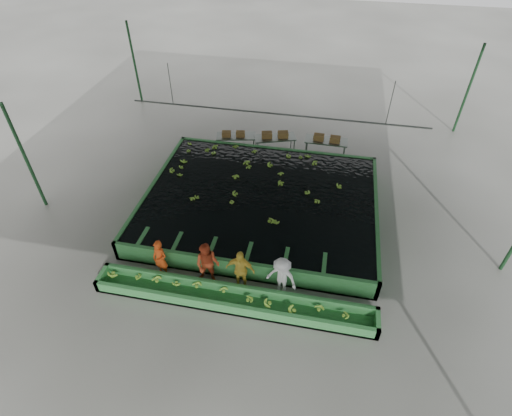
% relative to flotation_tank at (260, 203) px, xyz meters
% --- Properties ---
extents(ground, '(80.00, 80.00, 0.00)m').
position_rel_flotation_tank_xyz_m(ground, '(0.00, -1.50, -0.45)').
color(ground, gray).
rests_on(ground, ground).
extents(shed_roof, '(20.00, 22.00, 0.04)m').
position_rel_flotation_tank_xyz_m(shed_roof, '(0.00, -1.50, 4.55)').
color(shed_roof, gray).
rests_on(shed_roof, shed_posts).
extents(shed_posts, '(20.00, 22.00, 5.00)m').
position_rel_flotation_tank_xyz_m(shed_posts, '(0.00, -1.50, 2.05)').
color(shed_posts, '#1C4725').
rests_on(shed_posts, ground).
extents(flotation_tank, '(10.00, 8.00, 0.90)m').
position_rel_flotation_tank_xyz_m(flotation_tank, '(0.00, 0.00, 0.00)').
color(flotation_tank, '#34803D').
rests_on(flotation_tank, ground).
extents(tank_water, '(9.70, 7.70, 0.00)m').
position_rel_flotation_tank_xyz_m(tank_water, '(0.00, -0.00, 0.40)').
color(tank_water, black).
rests_on(tank_water, flotation_tank).
extents(sorting_trough, '(10.00, 1.00, 0.50)m').
position_rel_flotation_tank_xyz_m(sorting_trough, '(0.00, -5.10, -0.20)').
color(sorting_trough, '#34803D').
rests_on(sorting_trough, ground).
extents(cableway_rail, '(0.08, 0.08, 14.00)m').
position_rel_flotation_tank_xyz_m(cableway_rail, '(0.00, 3.50, 2.55)').
color(cableway_rail, '#59605B').
rests_on(cableway_rail, shed_roof).
extents(rail_hanger_left, '(0.04, 0.04, 2.00)m').
position_rel_flotation_tank_xyz_m(rail_hanger_left, '(-5.00, 3.50, 3.55)').
color(rail_hanger_left, '#59605B').
rests_on(rail_hanger_left, shed_roof).
extents(rail_hanger_right, '(0.04, 0.04, 2.00)m').
position_rel_flotation_tank_xyz_m(rail_hanger_right, '(5.00, 3.50, 3.55)').
color(rail_hanger_right, '#59605B').
rests_on(rail_hanger_right, shed_roof).
extents(worker_a, '(0.69, 0.55, 1.66)m').
position_rel_flotation_tank_xyz_m(worker_a, '(-2.92, -4.30, 0.38)').
color(worker_a, '#F64F17').
rests_on(worker_a, ground).
extents(worker_b, '(0.93, 0.73, 1.87)m').
position_rel_flotation_tank_xyz_m(worker_b, '(-1.10, -4.30, 0.48)').
color(worker_b, '#C34422').
rests_on(worker_b, ground).
extents(worker_c, '(1.07, 0.47, 1.80)m').
position_rel_flotation_tank_xyz_m(worker_c, '(0.09, -4.30, 0.45)').
color(worker_c, yellow).
rests_on(worker_c, ground).
extents(worker_d, '(1.25, 0.91, 1.73)m').
position_rel_flotation_tank_xyz_m(worker_d, '(1.58, -4.30, 0.41)').
color(worker_d, white).
rests_on(worker_d, ground).
extents(packing_table_left, '(2.19, 1.25, 0.94)m').
position_rel_flotation_tank_xyz_m(packing_table_left, '(-2.21, 4.63, 0.02)').
color(packing_table_left, '#59605B').
rests_on(packing_table_left, ground).
extents(packing_table_mid, '(2.30, 1.51, 0.97)m').
position_rel_flotation_tank_xyz_m(packing_table_mid, '(-0.16, 4.83, 0.04)').
color(packing_table_mid, '#59605B').
rests_on(packing_table_mid, ground).
extents(packing_table_right, '(2.19, 0.90, 0.99)m').
position_rel_flotation_tank_xyz_m(packing_table_right, '(2.50, 5.02, 0.05)').
color(packing_table_right, '#59605B').
rests_on(packing_table_right, ground).
extents(box_stack_left, '(1.24, 0.56, 0.26)m').
position_rel_flotation_tank_xyz_m(box_stack_left, '(-2.33, 4.55, 0.49)').
color(box_stack_left, brown).
rests_on(box_stack_left, packing_table_left).
extents(box_stack_mid, '(1.42, 0.71, 0.30)m').
position_rel_flotation_tank_xyz_m(box_stack_mid, '(-0.16, 4.81, 0.52)').
color(box_stack_mid, brown).
rests_on(box_stack_mid, packing_table_mid).
extents(box_stack_right, '(1.38, 0.46, 0.29)m').
position_rel_flotation_tank_xyz_m(box_stack_right, '(2.52, 4.96, 0.54)').
color(box_stack_right, brown).
rests_on(box_stack_right, packing_table_right).
extents(floating_bananas, '(9.38, 6.40, 0.13)m').
position_rel_flotation_tank_xyz_m(floating_bananas, '(0.00, 0.80, 0.40)').
color(floating_bananas, '#77AE31').
rests_on(floating_bananas, tank_water).
extents(trough_bananas, '(9.40, 0.63, 0.13)m').
position_rel_flotation_tank_xyz_m(trough_bananas, '(0.00, -5.10, -0.05)').
color(trough_bananas, '#77AE31').
rests_on(trough_bananas, sorting_trough).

